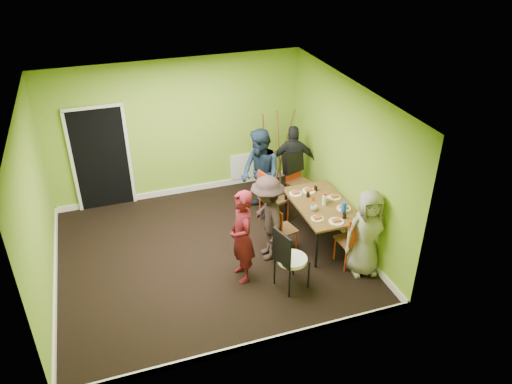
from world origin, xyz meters
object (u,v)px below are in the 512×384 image
chair_back_end (295,168)px  chair_left_near (281,227)px  easel (276,150)px  person_front_end (367,233)px  chair_left_far (270,195)px  chair_front_end (354,238)px  blue_bottle (344,207)px  person_standing (242,237)px  orange_bottle (313,198)px  person_left_near (267,218)px  person_back_end (293,162)px  chair_bentwood (288,257)px  person_left_far (260,174)px  thermos (324,200)px  dining_table (322,206)px

chair_back_end → chair_left_near: bearing=40.1°
easel → person_front_end: 3.09m
chair_left_far → chair_back_end: bearing=114.0°
chair_front_end → blue_bottle: size_ratio=4.97×
chair_back_end → person_standing: 2.59m
chair_back_end → easel: (-0.16, 0.63, 0.12)m
blue_bottle → orange_bottle: bearing=121.3°
person_left_near → person_back_end: person_back_end is taller
chair_left_far → blue_bottle: chair_left_far is taller
chair_bentwood → blue_bottle: chair_bentwood is taller
easel → blue_bottle: size_ratio=8.82×
person_front_end → person_left_far: bearing=124.4°
chair_left_far → blue_bottle: bearing=20.6°
chair_left_far → chair_back_end: size_ratio=1.02×
orange_bottle → person_left_near: size_ratio=0.05×
person_standing → person_back_end: bearing=139.4°
thermos → blue_bottle: bearing=-59.5°
chair_left_near → orange_bottle: (0.68, 0.23, 0.29)m
person_standing → orange_bottle: bearing=113.2°
thermos → chair_back_end: bearing=87.7°
person_back_end → person_front_end: bearing=109.1°
easel → person_standing: 3.01m
chair_back_end → person_front_end: person_front_end is taller
chair_left_far → person_left_near: size_ratio=0.71×
blue_bottle → chair_front_end: bearing=-94.9°
thermos → person_back_end: size_ratio=0.13×
person_standing → person_back_end: (1.74, 2.15, -0.02)m
chair_left_near → chair_bentwood: chair_bentwood is taller
easel → orange_bottle: easel is taller
person_standing → person_front_end: 1.97m
chair_front_end → person_front_end: (0.12, -0.18, 0.19)m
thermos → orange_bottle: (-0.12, 0.19, -0.06)m
thermos → person_back_end: person_back_end is taller
chair_bentwood → thermos: bearing=116.9°
person_front_end → chair_bentwood: bearing=-171.2°
person_standing → person_back_end: size_ratio=1.03×
chair_left_far → chair_front_end: size_ratio=1.09×
easel → person_left_near: 2.39m
chair_front_end → blue_bottle: (0.04, 0.48, 0.30)m
person_standing → person_left_far: size_ratio=0.91×
chair_bentwood → orange_bottle: chair_bentwood is taller
thermos → person_left_near: person_left_near is taller
chair_left_near → chair_bentwood: 0.97m
easel → chair_left_far: bearing=-114.8°
chair_back_end → person_left_far: person_left_far is taller
chair_front_end → person_left_far: size_ratio=0.57×
dining_table → thermos: thermos is taller
chair_left_far → thermos: chair_left_far is taller
chair_back_end → orange_bottle: (-0.18, -1.26, 0.04)m
dining_table → chair_left_near: bearing=-174.5°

